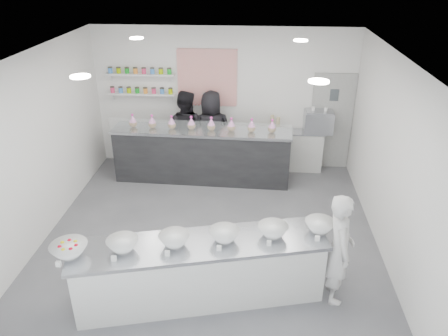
% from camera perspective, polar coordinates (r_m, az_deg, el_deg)
% --- Properties ---
extents(floor, '(6.00, 6.00, 0.00)m').
position_cam_1_polar(floor, '(7.39, -1.84, -9.26)').
color(floor, '#515156').
rests_on(floor, ground).
extents(ceiling, '(6.00, 6.00, 0.00)m').
position_cam_1_polar(ceiling, '(6.15, -2.25, 14.11)').
color(ceiling, white).
rests_on(ceiling, floor).
extents(back_wall, '(5.50, 0.00, 5.50)m').
position_cam_1_polar(back_wall, '(9.42, -0.00, 9.04)').
color(back_wall, white).
rests_on(back_wall, floor).
extents(left_wall, '(0.00, 6.00, 6.00)m').
position_cam_1_polar(left_wall, '(7.44, -23.58, 1.92)').
color(left_wall, white).
rests_on(left_wall, floor).
extents(right_wall, '(0.00, 6.00, 6.00)m').
position_cam_1_polar(right_wall, '(6.91, 21.29, 0.50)').
color(right_wall, white).
rests_on(right_wall, floor).
extents(back_door, '(0.88, 0.04, 2.10)m').
position_cam_1_polar(back_door, '(9.65, 13.81, 5.86)').
color(back_door, '#969693').
rests_on(back_door, floor).
extents(pattern_panel, '(1.25, 0.03, 1.20)m').
position_cam_1_polar(pattern_panel, '(9.31, -2.21, 11.68)').
color(pattern_panel, '#E94B47').
rests_on(pattern_panel, back_wall).
extents(jar_shelf_lower, '(1.45, 0.22, 0.04)m').
position_cam_1_polar(jar_shelf_lower, '(9.59, -10.68, 9.52)').
color(jar_shelf_lower, silver).
rests_on(jar_shelf_lower, back_wall).
extents(jar_shelf_upper, '(1.45, 0.22, 0.04)m').
position_cam_1_polar(jar_shelf_upper, '(9.48, -10.89, 11.95)').
color(jar_shelf_upper, silver).
rests_on(jar_shelf_upper, back_wall).
extents(preserve_jars, '(1.45, 0.10, 0.56)m').
position_cam_1_polar(preserve_jars, '(9.50, -10.85, 11.10)').
color(preserve_jars, '#F2386B').
rests_on(preserve_jars, jar_shelf_lower).
extents(downlight_0, '(0.24, 0.24, 0.02)m').
position_cam_1_polar(downlight_0, '(5.56, -18.27, 11.29)').
color(downlight_0, white).
rests_on(downlight_0, ceiling).
extents(downlight_1, '(0.24, 0.24, 0.02)m').
position_cam_1_polar(downlight_1, '(5.19, 12.27, 11.01)').
color(downlight_1, white).
rests_on(downlight_1, ceiling).
extents(downlight_2, '(0.24, 0.24, 0.02)m').
position_cam_1_polar(downlight_2, '(7.97, -11.35, 16.30)').
color(downlight_2, white).
rests_on(downlight_2, ceiling).
extents(downlight_3, '(0.24, 0.24, 0.02)m').
position_cam_1_polar(downlight_3, '(7.72, 9.99, 16.10)').
color(downlight_3, white).
rests_on(downlight_3, ceiling).
extents(prep_counter, '(3.44, 1.54, 0.91)m').
position_cam_1_polar(prep_counter, '(6.04, -3.07, -13.25)').
color(prep_counter, beige).
rests_on(prep_counter, floor).
extents(back_bar, '(3.62, 0.77, 1.12)m').
position_cam_1_polar(back_bar, '(8.98, -2.88, 1.67)').
color(back_bar, black).
rests_on(back_bar, floor).
extents(sneeze_guard, '(3.55, 0.13, 0.30)m').
position_cam_1_polar(sneeze_guard, '(8.42, -3.32, 5.18)').
color(sneeze_guard, white).
rests_on(sneeze_guard, back_bar).
extents(espresso_ledge, '(1.19, 0.38, 0.89)m').
position_cam_1_polar(espresso_ledge, '(9.60, 9.16, 2.28)').
color(espresso_ledge, beige).
rests_on(espresso_ledge, floor).
extents(espresso_machine, '(0.60, 0.41, 0.45)m').
position_cam_1_polar(espresso_machine, '(9.40, 12.21, 5.91)').
color(espresso_machine, '#93969E').
rests_on(espresso_machine, espresso_ledge).
extents(cup_stacks, '(0.24, 0.24, 0.32)m').
position_cam_1_polar(cup_stacks, '(9.34, 6.68, 5.78)').
color(cup_stacks, tan).
rests_on(cup_stacks, espresso_ledge).
extents(prep_bowls, '(3.67, 1.36, 0.16)m').
position_cam_1_polar(prep_bowls, '(5.71, -3.20, -9.09)').
color(prep_bowls, white).
rests_on(prep_bowls, prep_counter).
extents(label_cards, '(3.31, 0.04, 0.07)m').
position_cam_1_polar(label_cards, '(5.35, -5.25, -12.55)').
color(label_cards, white).
rests_on(label_cards, prep_counter).
extents(cookie_bags, '(2.96, 0.25, 0.28)m').
position_cam_1_polar(cookie_bags, '(8.71, -2.98, 5.84)').
color(cookie_bags, '#FF8BE4').
rests_on(cookie_bags, back_bar).
extents(woman_prep, '(0.40, 0.60, 1.60)m').
position_cam_1_polar(woman_prep, '(6.04, 14.78, -10.15)').
color(woman_prep, silver).
rests_on(woman_prep, floor).
extents(staff_left, '(0.99, 0.85, 1.77)m').
position_cam_1_polar(staff_left, '(9.35, -5.08, 4.80)').
color(staff_left, black).
rests_on(staff_left, floor).
extents(staff_right, '(0.96, 0.71, 1.78)m').
position_cam_1_polar(staff_right, '(9.27, -1.63, 4.72)').
color(staff_right, black).
rests_on(staff_right, floor).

